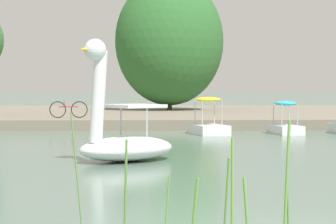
% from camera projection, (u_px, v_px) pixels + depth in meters
% --- Properties ---
extents(shore_bank_far, '(128.12, 24.20, 0.45)m').
position_uv_depth(shore_bank_far, '(179.00, 114.00, 40.82)').
color(shore_bank_far, slate).
rests_on(shore_bank_far, ground_plane).
extents(swan_boat, '(2.99, 2.77, 2.99)m').
position_uv_depth(swan_boat, '(123.00, 137.00, 16.77)').
color(swan_boat, white).
rests_on(swan_boat, ground_plane).
extents(pedal_boat_yellow, '(1.61, 2.13, 1.46)m').
position_uv_depth(pedal_boat_yellow, '(208.00, 124.00, 26.50)').
color(pedal_boat_yellow, white).
rests_on(pedal_boat_yellow, ground_plane).
extents(pedal_boat_cyan, '(1.23, 1.87, 1.31)m').
position_uv_depth(pedal_boat_cyan, '(285.00, 123.00, 26.75)').
color(pedal_boat_cyan, white).
rests_on(pedal_boat_cyan, ground_plane).
extents(tree_willow_overhanging, '(8.99, 8.85, 8.18)m').
position_uv_depth(tree_willow_overhanging, '(169.00, 41.00, 41.78)').
color(tree_willow_overhanging, '#4C3823').
rests_on(tree_willow_overhanging, shore_bank_far).
extents(bicycle_parked, '(1.72, 0.09, 0.77)m').
position_uv_depth(bicycle_parked, '(68.00, 109.00, 30.87)').
color(bicycle_parked, black).
rests_on(bicycle_parked, shore_bank_far).
extents(reed_clump_foreground, '(3.40, 1.52, 1.57)m').
position_uv_depth(reed_clump_foreground, '(273.00, 203.00, 7.18)').
color(reed_clump_foreground, '#669942').
rests_on(reed_clump_foreground, ground_plane).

